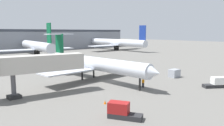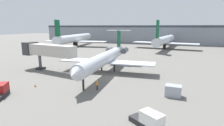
{
  "view_description": "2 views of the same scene",
  "coord_description": "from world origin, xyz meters",
  "px_view_note": "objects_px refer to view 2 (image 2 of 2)",
  "views": [
    {
      "loc": [
        -28.48,
        -32.8,
        10.06
      ],
      "look_at": [
        0.84,
        0.23,
        3.72
      ],
      "focal_mm": 35.18,
      "sensor_mm": 36.0,
      "label": 1
    },
    {
      "loc": [
        13.72,
        -33.94,
        10.63
      ],
      "look_at": [
        0.55,
        2.38,
        2.69
      ],
      "focal_mm": 28.7,
      "sensor_mm": 36.0,
      "label": 2
    }
  ],
  "objects_px": {
    "jet_bridge": "(45,50)",
    "cargo_container_uld": "(173,91)",
    "parked_airliner_west_mid": "(165,40)",
    "baggage_tug_lead": "(149,121)",
    "parked_airliner_west_end": "(75,38)",
    "baggage_tug_trailing": "(1,91)",
    "regional_jet": "(107,57)",
    "ground_crew_marshaller": "(97,85)",
    "traffic_cone_near": "(35,85)"
  },
  "relations": [
    {
      "from": "baggage_tug_lead",
      "to": "parked_airliner_west_end",
      "type": "distance_m",
      "value": 82.41
    },
    {
      "from": "cargo_container_uld",
      "to": "traffic_cone_near",
      "type": "xyz_separation_m",
      "value": [
        -23.24,
        -3.81,
        -0.61
      ]
    },
    {
      "from": "jet_bridge",
      "to": "baggage_tug_trailing",
      "type": "bearing_deg",
      "value": -73.84
    },
    {
      "from": "ground_crew_marshaller",
      "to": "parked_airliner_west_end",
      "type": "xyz_separation_m",
      "value": [
        -39.12,
        57.26,
        3.43
      ]
    },
    {
      "from": "jet_bridge",
      "to": "cargo_container_uld",
      "type": "height_order",
      "value": "jet_bridge"
    },
    {
      "from": "jet_bridge",
      "to": "parked_airliner_west_end",
      "type": "xyz_separation_m",
      "value": [
        -21.66,
        48.89,
        -0.7
      ]
    },
    {
      "from": "traffic_cone_near",
      "to": "jet_bridge",
      "type": "bearing_deg",
      "value": 120.69
    },
    {
      "from": "baggage_tug_lead",
      "to": "baggage_tug_trailing",
      "type": "distance_m",
      "value": 22.89
    },
    {
      "from": "ground_crew_marshaller",
      "to": "parked_airliner_west_mid",
      "type": "bearing_deg",
      "value": 83.9
    },
    {
      "from": "traffic_cone_near",
      "to": "ground_crew_marshaller",
      "type": "bearing_deg",
      "value": 12.48
    },
    {
      "from": "parked_airliner_west_end",
      "to": "parked_airliner_west_mid",
      "type": "relative_size",
      "value": 1.11
    },
    {
      "from": "cargo_container_uld",
      "to": "parked_airliner_west_end",
      "type": "bearing_deg",
      "value": 132.56
    },
    {
      "from": "baggage_tug_trailing",
      "to": "regional_jet",
      "type": "bearing_deg",
      "value": 63.07
    },
    {
      "from": "cargo_container_uld",
      "to": "parked_airliner_west_mid",
      "type": "distance_m",
      "value": 61.65
    },
    {
      "from": "ground_crew_marshaller",
      "to": "parked_airliner_west_mid",
      "type": "xyz_separation_m",
      "value": [
        6.69,
        62.69,
        3.27
      ]
    },
    {
      "from": "jet_bridge",
      "to": "cargo_container_uld",
      "type": "relative_size",
      "value": 6.54
    },
    {
      "from": "parked_airliner_west_mid",
      "to": "baggage_tug_lead",
      "type": "bearing_deg",
      "value": -87.32
    },
    {
      "from": "baggage_tug_trailing",
      "to": "parked_airliner_west_end",
      "type": "distance_m",
      "value": 70.09
    },
    {
      "from": "parked_airliner_west_mid",
      "to": "jet_bridge",
      "type": "bearing_deg",
      "value": -113.97
    },
    {
      "from": "baggage_tug_lead",
      "to": "baggage_tug_trailing",
      "type": "bearing_deg",
      "value": 177.03
    },
    {
      "from": "ground_crew_marshaller",
      "to": "baggage_tug_lead",
      "type": "distance_m",
      "value": 13.35
    },
    {
      "from": "parked_airliner_west_mid",
      "to": "cargo_container_uld",
      "type": "bearing_deg",
      "value": -84.87
    },
    {
      "from": "jet_bridge",
      "to": "baggage_tug_lead",
      "type": "relative_size",
      "value": 3.86
    },
    {
      "from": "traffic_cone_near",
      "to": "baggage_tug_lead",
      "type": "bearing_deg",
      "value": -16.8
    },
    {
      "from": "baggage_tug_trailing",
      "to": "cargo_container_uld",
      "type": "height_order",
      "value": "baggage_tug_trailing"
    },
    {
      "from": "regional_jet",
      "to": "cargo_container_uld",
      "type": "relative_size",
      "value": 13.19
    },
    {
      "from": "jet_bridge",
      "to": "cargo_container_uld",
      "type": "bearing_deg",
      "value": -13.28
    },
    {
      "from": "baggage_tug_trailing",
      "to": "traffic_cone_near",
      "type": "relative_size",
      "value": 7.57
    },
    {
      "from": "traffic_cone_near",
      "to": "parked_airliner_west_mid",
      "type": "xyz_separation_m",
      "value": [
        17.73,
        65.13,
        3.85
      ]
    },
    {
      "from": "baggage_tug_trailing",
      "to": "ground_crew_marshaller",
      "type": "bearing_deg",
      "value": 30.72
    },
    {
      "from": "ground_crew_marshaller",
      "to": "parked_airliner_west_end",
      "type": "height_order",
      "value": "parked_airliner_west_end"
    },
    {
      "from": "baggage_tug_trailing",
      "to": "traffic_cone_near",
      "type": "height_order",
      "value": "baggage_tug_trailing"
    },
    {
      "from": "parked_airliner_west_mid",
      "to": "baggage_tug_trailing",
      "type": "bearing_deg",
      "value": -105.51
    },
    {
      "from": "baggage_tug_lead",
      "to": "cargo_container_uld",
      "type": "relative_size",
      "value": 1.69
    },
    {
      "from": "baggage_tug_lead",
      "to": "parked_airliner_west_mid",
      "type": "distance_m",
      "value": 71.65
    },
    {
      "from": "traffic_cone_near",
      "to": "parked_airliner_west_end",
      "type": "xyz_separation_m",
      "value": [
        -28.08,
        59.7,
        4.01
      ]
    },
    {
      "from": "baggage_tug_lead",
      "to": "regional_jet",
      "type": "bearing_deg",
      "value": 122.26
    },
    {
      "from": "baggage_tug_trailing",
      "to": "parked_airliner_west_mid",
      "type": "xyz_separation_m",
      "value": [
        19.51,
        70.3,
        3.29
      ]
    },
    {
      "from": "regional_jet",
      "to": "baggage_tug_lead",
      "type": "xyz_separation_m",
      "value": [
        13.0,
        -20.59,
        -2.75
      ]
    },
    {
      "from": "baggage_tug_trailing",
      "to": "parked_airliner_west_mid",
      "type": "distance_m",
      "value": 73.04
    },
    {
      "from": "parked_airliner_west_end",
      "to": "parked_airliner_west_mid",
      "type": "xyz_separation_m",
      "value": [
        45.81,
        5.43,
        -0.16
      ]
    },
    {
      "from": "jet_bridge",
      "to": "parked_airliner_west_mid",
      "type": "xyz_separation_m",
      "value": [
        24.15,
        54.32,
        -0.86
      ]
    },
    {
      "from": "traffic_cone_near",
      "to": "baggage_tug_trailing",
      "type": "bearing_deg",
      "value": -109.02
    },
    {
      "from": "baggage_tug_trailing",
      "to": "baggage_tug_lead",
      "type": "bearing_deg",
      "value": -2.97
    },
    {
      "from": "baggage_tug_trailing",
      "to": "cargo_container_uld",
      "type": "distance_m",
      "value": 26.59
    },
    {
      "from": "ground_crew_marshaller",
      "to": "parked_airliner_west_end",
      "type": "distance_m",
      "value": 69.43
    },
    {
      "from": "regional_jet",
      "to": "parked_airliner_west_mid",
      "type": "height_order",
      "value": "parked_airliner_west_mid"
    },
    {
      "from": "cargo_container_uld",
      "to": "parked_airliner_west_end",
      "type": "distance_m",
      "value": 75.95
    },
    {
      "from": "ground_crew_marshaller",
      "to": "baggage_tug_trailing",
      "type": "bearing_deg",
      "value": -149.28
    },
    {
      "from": "regional_jet",
      "to": "traffic_cone_near",
      "type": "relative_size",
      "value": 58.23
    }
  ]
}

